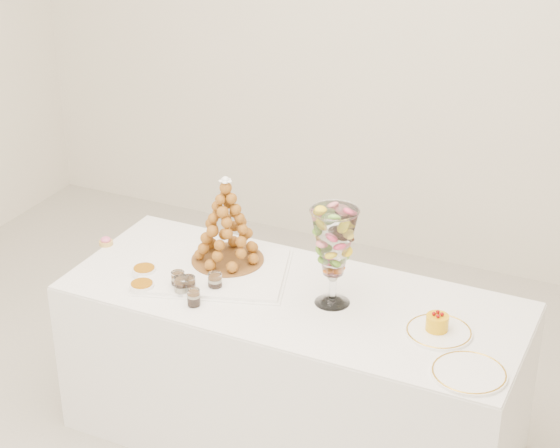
% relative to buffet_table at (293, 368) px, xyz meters
% --- Properties ---
extents(room_walls, '(4.54, 4.04, 2.82)m').
position_rel_buffet_table_xyz_m(room_walls, '(-0.13, -0.27, 1.45)').
color(room_walls, silver).
rests_on(room_walls, ground).
extents(buffet_table, '(1.78, 0.73, 0.67)m').
position_rel_buffet_table_xyz_m(buffet_table, '(0.00, 0.00, 0.00)').
color(buffet_table, white).
rests_on(buffet_table, ground).
extents(lace_tray, '(0.66, 0.57, 0.02)m').
position_rel_buffet_table_xyz_m(lace_tray, '(-0.35, 0.02, 0.35)').
color(lace_tray, white).
rests_on(lace_tray, buffet_table).
extents(macaron_vase, '(0.17, 0.17, 0.38)m').
position_rel_buffet_table_xyz_m(macaron_vase, '(0.16, 0.01, 0.58)').
color(macaron_vase, white).
rests_on(macaron_vase, buffet_table).
extents(cake_plate, '(0.24, 0.24, 0.01)m').
position_rel_buffet_table_xyz_m(cake_plate, '(0.58, -0.03, 0.34)').
color(cake_plate, white).
rests_on(cake_plate, buffet_table).
extents(spare_plate, '(0.25, 0.25, 0.01)m').
position_rel_buffet_table_xyz_m(spare_plate, '(0.74, -0.23, 0.34)').
color(spare_plate, white).
rests_on(spare_plate, buffet_table).
extents(pink_tart, '(0.06, 0.06, 0.04)m').
position_rel_buffet_table_xyz_m(pink_tart, '(-0.88, 0.05, 0.35)').
color(pink_tart, tan).
rests_on(pink_tart, buffet_table).
extents(verrine_a, '(0.06, 0.06, 0.07)m').
position_rel_buffet_table_xyz_m(verrine_a, '(-0.42, -0.14, 0.37)').
color(verrine_a, white).
rests_on(verrine_a, buffet_table).
extents(verrine_b, '(0.07, 0.07, 0.07)m').
position_rel_buffet_table_xyz_m(verrine_b, '(-0.36, -0.16, 0.37)').
color(verrine_b, white).
rests_on(verrine_b, buffet_table).
extents(verrine_c, '(0.06, 0.06, 0.07)m').
position_rel_buffet_table_xyz_m(verrine_c, '(-0.28, -0.09, 0.37)').
color(verrine_c, white).
rests_on(verrine_c, buffet_table).
extents(verrine_d, '(0.07, 0.07, 0.08)m').
position_rel_buffet_table_xyz_m(verrine_d, '(-0.38, -0.18, 0.38)').
color(verrine_d, white).
rests_on(verrine_d, buffet_table).
extents(verrine_e, '(0.06, 0.06, 0.07)m').
position_rel_buffet_table_xyz_m(verrine_e, '(-0.30, -0.22, 0.37)').
color(verrine_e, white).
rests_on(verrine_e, buffet_table).
extents(ramekin_back, '(0.09, 0.09, 0.03)m').
position_rel_buffet_table_xyz_m(ramekin_back, '(-0.60, -0.10, 0.35)').
color(ramekin_back, white).
rests_on(ramekin_back, buffet_table).
extents(ramekin_front, '(0.09, 0.09, 0.03)m').
position_rel_buffet_table_xyz_m(ramekin_front, '(-0.54, -0.21, 0.35)').
color(ramekin_front, white).
rests_on(ramekin_front, buffet_table).
extents(croquembouche, '(0.29, 0.29, 0.36)m').
position_rel_buffet_table_xyz_m(croquembouche, '(-0.34, 0.11, 0.53)').
color(croquembouche, brown).
rests_on(croquembouche, lace_tray).
extents(mousse_cake, '(0.08, 0.08, 0.07)m').
position_rel_buffet_table_xyz_m(mousse_cake, '(0.57, -0.02, 0.38)').
color(mousse_cake, '#E3A50A').
rests_on(mousse_cake, cake_plate).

